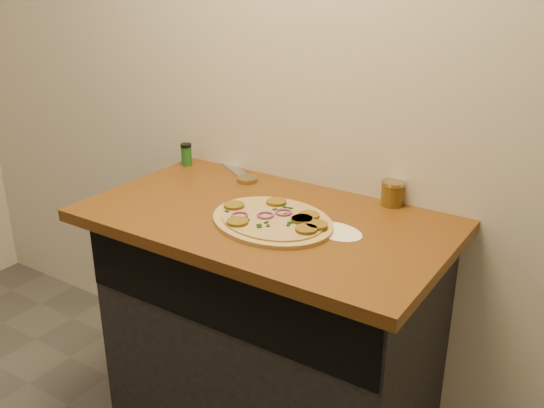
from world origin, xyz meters
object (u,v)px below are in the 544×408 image
Objects in this scene: salsa_jar at (392,193)px; spice_shaker at (186,154)px; pizza at (273,220)px; chefs_knife at (227,163)px.

spice_shaker reaches higher than salsa_jar.
pizza reaches higher than chefs_knife.
chefs_knife is at bearing 140.83° from pizza.
spice_shaker is at bearing -143.97° from chefs_knife.
spice_shaker is at bearing -176.36° from salsa_jar.
pizza is at bearing -25.63° from spice_shaker.
pizza is 0.61m from chefs_knife.
spice_shaker is at bearing 154.37° from pizza.
chefs_knife is at bearing 176.76° from salsa_jar.
salsa_jar is at bearing 3.64° from spice_shaker.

